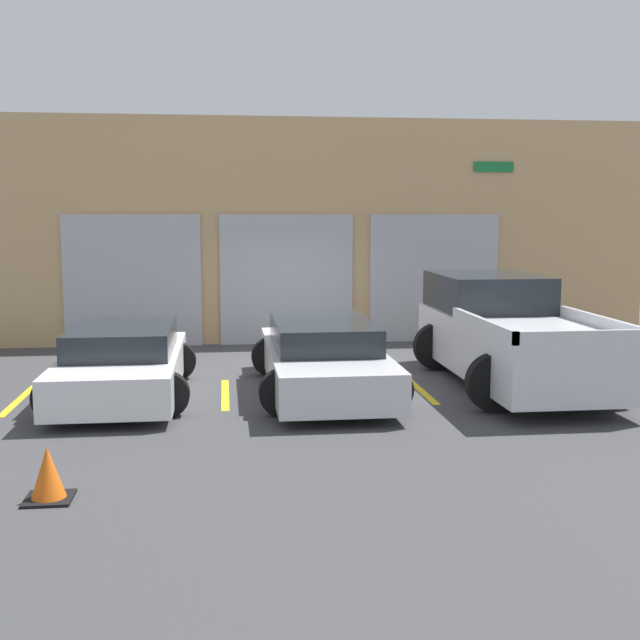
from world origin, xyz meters
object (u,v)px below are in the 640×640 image
Objects in this scene: pickup_truck at (508,334)px; sedan_white at (123,363)px; traffic_cone at (48,476)px; sedan_side at (324,358)px.

sedan_white is at bearing -177.61° from pickup_truck.
sedan_side is at bearing 53.96° from traffic_cone.
sedan_side is (-3.15, -0.26, -0.28)m from pickup_truck.
pickup_truck reaches higher than sedan_white.
pickup_truck is at bearing 36.76° from traffic_cone.
sedan_white is 3.15m from sedan_side.
traffic_cone is (-0.19, -4.58, -0.28)m from sedan_white.
traffic_cone is at bearing -143.24° from pickup_truck.
sedan_side is (3.15, 0.00, 0.02)m from sedan_white.
sedan_side is 8.57× the size of traffic_cone.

